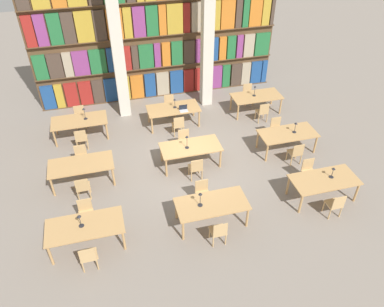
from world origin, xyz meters
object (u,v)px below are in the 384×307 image
Objects in this scene: chair_8 at (196,168)px; desk_lamp_5 at (84,111)px; chair_3 at (203,193)px; chair_9 at (184,141)px; desk_lamp_0 at (80,219)px; chair_12 at (81,138)px; reading_table_0 at (85,228)px; chair_10 at (296,153)px; laptop at (184,110)px; reading_table_8 at (256,97)px; chair_14 at (178,125)px; reading_table_3 at (81,166)px; chair_16 at (263,112)px; chair_7 at (81,157)px; reading_table_4 at (191,148)px; desk_lamp_3 at (187,140)px; pillar_center at (207,36)px; chair_2 at (219,231)px; chair_6 at (83,187)px; chair_1 at (86,212)px; chair_0 at (88,256)px; reading_table_1 at (212,205)px; reading_table_5 at (288,135)px; reading_table_7 at (173,110)px; chair_11 at (276,128)px; reading_table_2 at (324,181)px; chair_15 at (170,105)px; desk_lamp_1 at (200,197)px; chair_5 at (309,171)px; desk_lamp_6 at (175,102)px; chair_4 at (335,204)px; reading_table_6 at (79,122)px; desk_lamp_2 at (333,171)px; chair_13 at (80,116)px; desk_lamp_4 at (296,126)px; chair_17 at (248,93)px.

desk_lamp_5 is (-3.35, 3.47, 0.63)m from chair_8.
chair_3 and chair_9 have the same top height.
chair_12 is at bearing 89.03° from desk_lamp_0.
reading_table_0 is 7.36m from chair_10.
laptop reaches higher than chair_9.
chair_14 is at bearing -166.43° from reading_table_8.
chair_9 is (3.61, 0.79, -0.22)m from reading_table_3.
chair_7 is at bearing -170.99° from chair_16.
desk_lamp_3 is at bearing -161.81° from reading_table_4.
pillar_center reaches higher than chair_2.
chair_6 is 3.62m from chair_8.
chair_1 is 3.82m from chair_2.
reading_table_1 is (3.49, 0.70, 0.22)m from chair_0.
reading_table_7 is (-3.58, 2.73, 0.00)m from reading_table_5.
chair_9 is at bearing -1.75° from chair_11.
reading_table_2 is at bearing -28.00° from chair_8.
desk_lamp_0 is 3.50m from chair_7.
chair_9 and chair_15 have the same top height.
chair_2 is at bearing -144.18° from chair_10.
desk_lamp_1 is 0.56× the size of chair_10.
chair_5 is 2.19× the size of desk_lamp_6.
chair_10 is at bearing -45.19° from laptop.
chair_7 reaches higher than reading_table_5.
desk_lamp_6 reaches higher than chair_1.
reading_table_0 is 2.36× the size of chair_9.
desk_lamp_6 is at bearing 119.22° from chair_4.
desk_lamp_3 is 0.24× the size of reading_table_6.
chair_1 is 1.00× the size of chair_5.
desk_lamp_0 is 0.21× the size of reading_table_1.
chair_13 is (-7.37, 6.09, -0.56)m from desk_lamp_2.
desk_lamp_1 is at bearing 40.76° from chair_11.
reading_table_1 is 2.36× the size of chair_4.
chair_6 is 0.42× the size of reading_table_5.
reading_table_1 is at bearing 92.91° from chair_3.
desk_lamp_4 is (0.04, 2.50, 0.03)m from desk_lamp_2.
pillar_center is 4.99m from desk_lamp_4.
chair_3 and chair_17 have the same top height.
laptop is at bearing 163.92° from chair_13.
chair_14 is at bearing 50.71° from desk_lamp_0.
desk_lamp_6 reaches higher than chair_3.
reading_table_2 is 7.63m from reading_table_3.
chair_3 is at bearing -55.34° from desk_lamp_5.
desk_lamp_3 is at bearing -94.14° from chair_14.
chair_6 and chair_11 have the same top height.
chair_13 is 3.96m from chair_14.
chair_1 reaches higher than reading_table_6.
chair_10 is 2.06× the size of desk_lamp_4.
chair_11 is 1.00× the size of chair_12.
chair_5 is 3.95m from reading_table_4.
reading_table_4 is 2.36× the size of chair_12.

